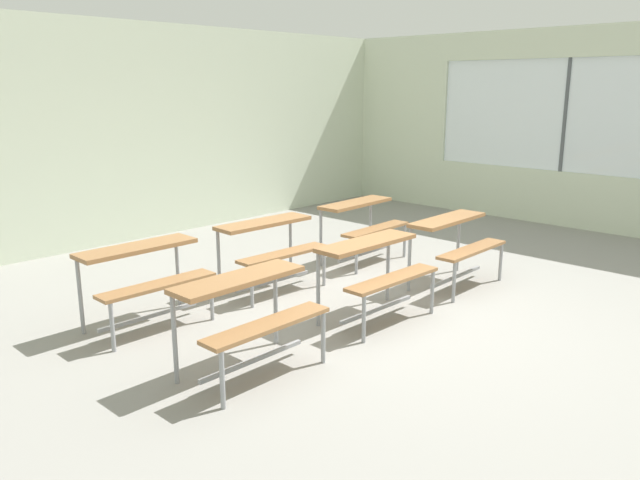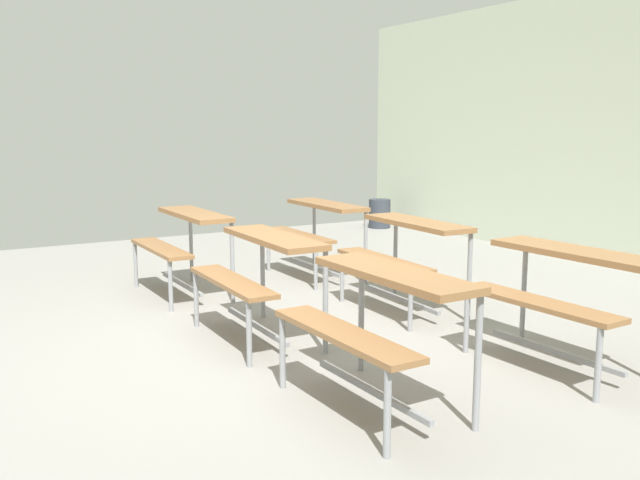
{
  "view_description": "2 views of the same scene",
  "coord_description": "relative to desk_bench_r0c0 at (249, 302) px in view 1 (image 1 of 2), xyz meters",
  "views": [
    {
      "loc": [
        -4.56,
        -3.42,
        2.15
      ],
      "look_at": [
        -0.23,
        0.69,
        0.66
      ],
      "focal_mm": 34.94,
      "sensor_mm": 36.0,
      "label": 1
    },
    {
      "loc": [
        4.09,
        -2.02,
        1.5
      ],
      "look_at": [
        -1.15,
        1.09,
        0.49
      ],
      "focal_mm": 38.58,
      "sensor_mm": 36.0,
      "label": 2
    }
  ],
  "objects": [
    {
      "name": "wall_right",
      "position": [
        6.72,
        -0.14,
        0.88
      ],
      "size": [
        0.12,
        9.0,
        3.0
      ],
      "color": "beige",
      "rests_on": "ground"
    },
    {
      "name": "desk_bench_r0c1",
      "position": [
        1.54,
        0.01,
        0.0
      ],
      "size": [
        1.11,
        0.62,
        0.74
      ],
      "rotation": [
        0.0,
        0.0,
        -0.03
      ],
      "color": "olive",
      "rests_on": "ground"
    },
    {
      "name": "desk_bench_r1c1",
      "position": [
        1.45,
        1.36,
        0.0
      ],
      "size": [
        1.12,
        0.63,
        0.74
      ],
      "rotation": [
        0.0,
        0.0,
        -0.04
      ],
      "color": "olive",
      "rests_on": "ground"
    },
    {
      "name": "wall_back",
      "position": [
        1.72,
        4.49,
        0.94
      ],
      "size": [
        10.0,
        0.12,
        3.0
      ],
      "primitive_type": "cube",
      "color": "beige",
      "rests_on": "ground"
    },
    {
      "name": "desk_bench_r1c0",
      "position": [
        -0.04,
        1.4,
        0.0
      ],
      "size": [
        1.11,
        0.6,
        0.74
      ],
      "rotation": [
        0.0,
        0.0,
        -0.01
      ],
      "color": "olive",
      "rests_on": "ground"
    },
    {
      "name": "ground",
      "position": [
        1.72,
        -0.01,
        -0.59
      ],
      "size": [
        10.0,
        9.0,
        0.05
      ],
      "primitive_type": "cube",
      "color": "gray"
    },
    {
      "name": "desk_bench_r1c2",
      "position": [
        3.0,
        1.38,
        0.0
      ],
      "size": [
        1.12,
        0.63,
        0.74
      ],
      "rotation": [
        0.0,
        0.0,
        0.04
      ],
      "color": "olive",
      "rests_on": "ground"
    },
    {
      "name": "desk_bench_r0c0",
      "position": [
        0.0,
        0.0,
        0.0
      ],
      "size": [
        1.1,
        0.59,
        0.74
      ],
      "rotation": [
        0.0,
        0.0,
        0.0
      ],
      "color": "olive",
      "rests_on": "ground"
    },
    {
      "name": "desk_bench_r0c2",
      "position": [
        2.94,
        0.02,
        0.0
      ],
      "size": [
        1.11,
        0.6,
        0.74
      ],
      "rotation": [
        0.0,
        0.0,
        0.01
      ],
      "color": "olive",
      "rests_on": "ground"
    }
  ]
}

